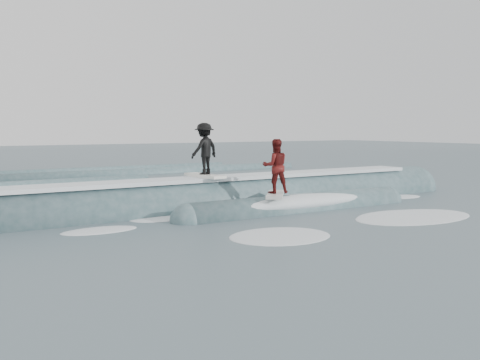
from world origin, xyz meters
TOP-DOWN VIEW (x-y plane):
  - ground at (0.00, 0.00)m, footprint 160.00×160.00m
  - breaking_wave at (0.30, 2.68)m, footprint 23.20×3.89m
  - surfer_black at (-0.91, 3.05)m, footprint 1.38×2.04m
  - surfer_red at (0.70, 0.85)m, footprint 1.68×1.91m
  - whitewater at (1.40, -1.08)m, footprint 15.66×6.44m
  - far_swells at (-1.77, 17.65)m, footprint 35.13×8.65m

SIDE VIEW (x-z plane):
  - ground at x=0.00m, z-range 0.00..0.00m
  - whitewater at x=1.40m, z-range -0.05..0.05m
  - far_swells at x=-1.77m, z-range -0.40..0.40m
  - breaking_wave at x=0.30m, z-range -1.07..1.15m
  - surfer_red at x=0.70m, z-range 0.57..2.56m
  - surfer_black at x=-0.91m, z-range 1.16..3.15m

